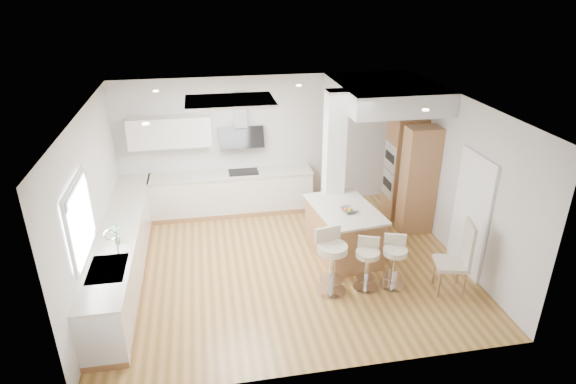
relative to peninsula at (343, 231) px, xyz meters
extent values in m
plane|color=#B08041|center=(-1.06, -0.19, -0.47)|extent=(6.00, 6.00, 0.00)
cube|color=silver|center=(-1.06, -0.19, -0.47)|extent=(6.00, 5.00, 0.02)
cube|color=silver|center=(-1.06, 2.31, 0.93)|extent=(6.00, 0.04, 2.80)
cube|color=silver|center=(-4.06, -0.19, 0.93)|extent=(0.04, 5.00, 2.80)
cube|color=silver|center=(1.94, -0.19, 0.93)|extent=(0.04, 5.00, 2.80)
cube|color=white|center=(-1.86, 0.41, 2.31)|extent=(1.40, 0.95, 0.05)
cube|color=white|center=(-1.86, 0.41, 2.29)|extent=(1.25, 0.80, 0.03)
cylinder|color=white|center=(-3.06, 1.31, 2.32)|extent=(0.10, 0.10, 0.02)
cylinder|color=white|center=(-3.06, -0.69, 2.32)|extent=(0.10, 0.10, 0.02)
cylinder|color=white|center=(-0.56, 1.31, 2.32)|extent=(0.10, 0.10, 0.02)
cylinder|color=white|center=(0.94, 0.81, 2.32)|extent=(0.10, 0.10, 0.02)
cylinder|color=white|center=(0.94, -0.69, 2.32)|extent=(0.10, 0.10, 0.02)
cube|color=white|center=(-4.02, -1.09, 1.18)|extent=(0.03, 1.15, 0.95)
cube|color=white|center=(-4.01, -1.09, 1.69)|extent=(0.04, 1.28, 0.06)
cube|color=white|center=(-4.01, -1.09, 0.68)|extent=(0.04, 1.28, 0.06)
cube|color=white|center=(-4.01, -1.70, 1.18)|extent=(0.04, 0.06, 0.95)
cube|color=white|center=(-4.01, -0.48, 1.18)|extent=(0.04, 0.06, 0.95)
cube|color=#A8ACB0|center=(-4.00, -1.09, 1.61)|extent=(0.03, 1.18, 0.14)
cube|color=#4A413A|center=(1.92, -0.79, 0.53)|extent=(0.02, 0.90, 2.00)
cube|color=white|center=(1.91, -0.79, 0.53)|extent=(0.05, 1.00, 2.10)
cube|color=#A87548|center=(-3.76, 0.06, -0.42)|extent=(0.60, 4.50, 0.10)
cube|color=silver|center=(-3.76, 0.06, 0.01)|extent=(0.60, 4.50, 0.76)
cube|color=beige|center=(-3.76, 0.06, 0.41)|extent=(0.63, 4.50, 0.04)
cube|color=silver|center=(-3.76, -1.19, 0.42)|extent=(0.50, 0.75, 0.02)
cube|color=silver|center=(-3.76, -1.37, 0.37)|extent=(0.40, 0.34, 0.10)
cube|color=silver|center=(-3.76, -1.01, 0.37)|extent=(0.40, 0.34, 0.10)
cylinder|color=silver|center=(-3.64, -0.89, 0.61)|extent=(0.02, 0.02, 0.36)
torus|color=silver|center=(-3.71, -0.89, 0.79)|extent=(0.18, 0.02, 0.18)
imported|color=#438446|center=(-3.71, -0.54, 0.60)|extent=(0.17, 0.12, 0.33)
cube|color=#A87548|center=(-1.81, 2.01, -0.42)|extent=(3.30, 0.60, 0.10)
cube|color=silver|center=(-1.81, 2.01, 0.01)|extent=(3.30, 0.60, 0.76)
cube|color=beige|center=(-1.81, 2.01, 0.41)|extent=(3.33, 0.63, 0.04)
cube|color=black|center=(-1.56, 2.01, 0.44)|extent=(0.60, 0.40, 0.01)
cube|color=silver|center=(-2.96, 2.14, 1.33)|extent=(1.60, 0.34, 0.60)
cube|color=silver|center=(-1.56, 2.21, 1.68)|extent=(0.25, 0.18, 0.70)
cube|color=black|center=(-1.56, 2.13, 1.13)|extent=(0.90, 0.26, 0.44)
cube|color=white|center=(-0.01, 0.76, 0.93)|extent=(0.35, 0.35, 2.80)
cube|color=silver|center=(1.04, 1.21, 2.13)|extent=(1.78, 2.20, 0.40)
cube|color=#A87548|center=(1.62, 1.31, 0.58)|extent=(0.62, 0.62, 2.10)
cube|color=#A87548|center=(1.62, 0.61, 0.58)|extent=(0.62, 0.40, 2.10)
cube|color=silver|center=(1.31, 1.31, 0.83)|extent=(0.02, 0.55, 0.55)
cube|color=silver|center=(1.31, 1.31, 0.25)|extent=(0.02, 0.55, 0.55)
cube|color=black|center=(1.30, 1.31, 0.83)|extent=(0.01, 0.45, 0.18)
cube|color=black|center=(1.30, 1.31, 0.25)|extent=(0.01, 0.45, 0.18)
cube|color=#A87548|center=(0.00, 0.00, -0.03)|extent=(1.10, 1.54, 0.88)
cube|color=beige|center=(0.00, 0.00, 0.44)|extent=(1.20, 1.64, 0.04)
imported|color=gray|center=(0.02, -0.15, 0.49)|extent=(0.30, 0.30, 0.07)
sphere|color=orange|center=(0.06, -0.15, 0.49)|extent=(0.08, 0.08, 0.07)
sphere|color=orange|center=(-0.02, -0.14, 0.49)|extent=(0.08, 0.08, 0.07)
sphere|color=olive|center=(0.03, -0.19, 0.49)|extent=(0.08, 0.08, 0.07)
cylinder|color=silver|center=(-0.50, -1.07, -0.45)|extent=(0.57, 0.57, 0.03)
cylinder|color=silver|center=(-0.50, -1.07, -0.08)|extent=(0.09, 0.09, 0.72)
cylinder|color=silver|center=(-0.50, -1.07, -0.22)|extent=(0.44, 0.44, 0.02)
cylinder|color=beige|center=(-0.50, -1.07, 0.33)|extent=(0.54, 0.54, 0.11)
cube|color=beige|center=(-0.54, -0.90, 0.49)|extent=(0.42, 0.13, 0.24)
cylinder|color=silver|center=(0.07, -1.08, -0.45)|extent=(0.50, 0.50, 0.03)
cylinder|color=silver|center=(0.07, -1.08, -0.16)|extent=(0.08, 0.08, 0.58)
cylinder|color=silver|center=(0.07, -1.08, -0.27)|extent=(0.39, 0.39, 0.01)
cylinder|color=beige|center=(0.07, -1.08, 0.17)|extent=(0.48, 0.48, 0.09)
cube|color=beige|center=(0.12, -0.94, 0.31)|extent=(0.33, 0.16, 0.20)
cylinder|color=silver|center=(0.51, -1.11, -0.45)|extent=(0.50, 0.50, 0.03)
cylinder|color=silver|center=(0.51, -1.11, -0.15)|extent=(0.08, 0.08, 0.59)
cylinder|color=silver|center=(0.51, -1.11, -0.27)|extent=(0.39, 0.39, 0.01)
cylinder|color=beige|center=(0.51, -1.11, 0.19)|extent=(0.48, 0.48, 0.09)
cube|color=beige|center=(0.55, -0.97, 0.32)|extent=(0.34, 0.15, 0.20)
cube|color=beige|center=(1.34, -1.37, 0.03)|extent=(0.58, 0.58, 0.06)
cube|color=beige|center=(1.54, -1.42, 0.37)|extent=(0.16, 0.44, 0.76)
cylinder|color=#A87548|center=(1.11, -1.50, -0.24)|extent=(0.05, 0.05, 0.46)
cylinder|color=#A87548|center=(1.20, -1.14, -0.24)|extent=(0.05, 0.05, 0.46)
cylinder|color=#A87548|center=(1.48, -1.60, -0.24)|extent=(0.05, 0.05, 0.46)
cylinder|color=#A87548|center=(1.57, -1.23, -0.24)|extent=(0.05, 0.05, 0.46)
camera|label=1|loc=(-2.31, -7.16, 4.15)|focal=30.00mm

